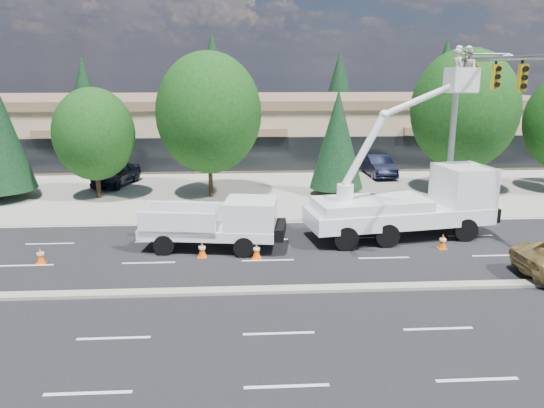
{
  "coord_description": "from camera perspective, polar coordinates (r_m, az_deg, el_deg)",
  "views": [
    {
      "loc": [
        -1.09,
        -17.92,
        7.9
      ],
      "look_at": [
        0.19,
        3.48,
        2.4
      ],
      "focal_mm": 35.0,
      "sensor_mm": 36.0,
      "label": 1
    }
  ],
  "objects": [
    {
      "name": "ground",
      "position": [
        19.62,
        0.05,
        -9.36
      ],
      "size": [
        140.0,
        140.0,
        0.0
      ],
      "primitive_type": "plane",
      "color": "black",
      "rests_on": "ground"
    },
    {
      "name": "concrete_apron",
      "position": [
        38.75,
        -1.75,
        2.63
      ],
      "size": [
        140.0,
        22.0,
        0.01
      ],
      "primitive_type": "cube",
      "color": "gray",
      "rests_on": "ground"
    },
    {
      "name": "road_median",
      "position": [
        19.59,
        0.05,
        -9.2
      ],
      "size": [
        120.0,
        0.55,
        0.12
      ],
      "primitive_type": "cube",
      "color": "gray",
      "rests_on": "ground"
    },
    {
      "name": "strip_mall",
      "position": [
        48.18,
        -2.14,
        8.34
      ],
      "size": [
        50.4,
        15.4,
        5.5
      ],
      "color": "tan",
      "rests_on": "ground"
    },
    {
      "name": "tree_front_c",
      "position": [
        34.33,
        -18.6,
        7.12
      ],
      "size": [
        4.93,
        4.93,
        6.84
      ],
      "color": "#332114",
      "rests_on": "ground"
    },
    {
      "name": "tree_front_d",
      "position": [
        33.08,
        -6.83,
        9.69
      ],
      "size": [
        6.46,
        6.46,
        8.97
      ],
      "color": "#332114",
      "rests_on": "ground"
    },
    {
      "name": "tree_front_e",
      "position": [
        33.76,
        7.04,
        6.91
      ],
      "size": [
        3.38,
        3.38,
        6.66
      ],
      "color": "#332114",
      "rests_on": "ground"
    },
    {
      "name": "tree_front_f",
      "position": [
        35.9,
        19.98,
        9.52
      ],
      "size": [
        6.63,
        6.63,
        9.2
      ],
      "color": "#332114",
      "rests_on": "ground"
    },
    {
      "name": "tree_back_a",
      "position": [
        62.34,
        -19.53,
        10.81
      ],
      "size": [
        4.62,
        4.62,
        9.1
      ],
      "color": "#332114",
      "rests_on": "ground"
    },
    {
      "name": "tree_back_b",
      "position": [
        60.01,
        -6.37,
        12.78
      ],
      "size": [
        5.96,
        5.96,
        11.74
      ],
      "color": "#332114",
      "rests_on": "ground"
    },
    {
      "name": "tree_back_c",
      "position": [
        61.0,
        7.2,
        11.82
      ],
      "size": [
        5.0,
        5.0,
        9.85
      ],
      "color": "#332114",
      "rests_on": "ground"
    },
    {
      "name": "tree_back_d",
      "position": [
        64.24,
        18.05,
        12.05
      ],
      "size": [
        5.71,
        5.71,
        11.26
      ],
      "color": "#332114",
      "rests_on": "ground"
    },
    {
      "name": "signal_mast",
      "position": [
        27.39,
        20.83,
        9.61
      ],
      "size": [
        2.76,
        10.16,
        9.0
      ],
      "color": "gray",
      "rests_on": "ground"
    },
    {
      "name": "utility_pickup",
      "position": [
        23.86,
        -5.73,
        -2.63
      ],
      "size": [
        6.26,
        3.04,
        2.3
      ],
      "rotation": [
        0.0,
        0.0,
        -0.14
      ],
      "color": "white",
      "rests_on": "ground"
    },
    {
      "name": "bucket_truck",
      "position": [
        26.14,
        15.19,
        0.69
      ],
      "size": [
        9.11,
        4.04,
        8.9
      ],
      "rotation": [
        0.0,
        0.0,
        0.16
      ],
      "color": "white",
      "rests_on": "ground"
    },
    {
      "name": "traffic_cone_a",
      "position": [
        24.16,
        -23.63,
        -5.11
      ],
      "size": [
        0.4,
        0.4,
        0.7
      ],
      "color": "#F75A07",
      "rests_on": "ground"
    },
    {
      "name": "traffic_cone_b",
      "position": [
        23.06,
        -7.52,
        -4.88
      ],
      "size": [
        0.4,
        0.4,
        0.7
      ],
      "color": "#F75A07",
      "rests_on": "ground"
    },
    {
      "name": "traffic_cone_c",
      "position": [
        22.73,
        -1.67,
        -5.04
      ],
      "size": [
        0.4,
        0.4,
        0.7
      ],
      "color": "#F75A07",
      "rests_on": "ground"
    },
    {
      "name": "traffic_cone_d",
      "position": [
        25.11,
        17.89,
        -3.86
      ],
      "size": [
        0.4,
        0.4,
        0.7
      ],
      "color": "#F75A07",
      "rests_on": "ground"
    },
    {
      "name": "parked_car_west",
      "position": [
        38.34,
        -16.42,
        3.12
      ],
      "size": [
        3.04,
        4.99,
        1.59
      ],
      "primitive_type": "imported",
      "rotation": [
        0.0,
        0.0,
        -0.27
      ],
      "color": "black",
      "rests_on": "ground"
    },
    {
      "name": "parked_car_east",
      "position": [
        40.9,
        11.33,
        4.12
      ],
      "size": [
        1.9,
        4.96,
        1.61
      ],
      "primitive_type": "imported",
      "rotation": [
        0.0,
        0.0,
        0.04
      ],
      "color": "black",
      "rests_on": "ground"
    }
  ]
}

